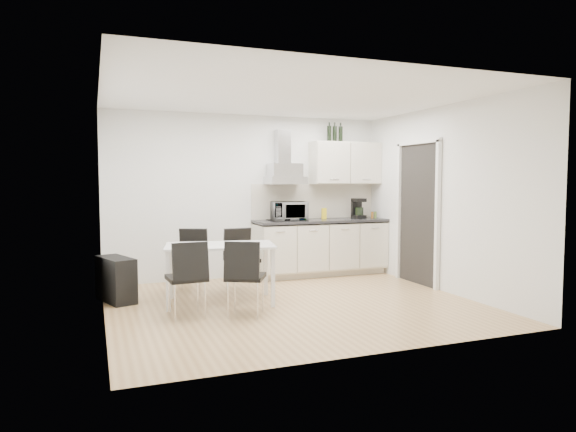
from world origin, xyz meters
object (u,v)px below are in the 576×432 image
Objects in this scene: dining_table at (220,251)px; chair_near_right at (246,278)px; kitchenette at (322,225)px; floor_speaker at (184,273)px; chair_far_left at (190,261)px; guitar_amp at (116,279)px; chair_near_left at (187,279)px; chair_far_right at (242,260)px.

dining_table is 0.75m from chair_near_right.
floor_speaker is (-2.24, 0.17, -0.69)m from kitchenette.
chair_far_left is at bearing 132.93° from chair_near_right.
dining_table is at bearing 133.80° from chair_far_left.
kitchenette reaches higher than guitar_amp.
chair_far_left is 1.00× the size of chair_near_left.
chair_far_left is 1.00× the size of chair_far_right.
floor_speaker is at bearing 108.99° from dining_table.
chair_near_right is at bearing -133.09° from kitchenette.
chair_far_left is 0.82m from floor_speaker.
guitar_amp is (-1.37, 1.25, -0.15)m from chair_near_right.
guitar_amp is 1.41m from floor_speaker.
dining_table is 5.44× the size of floor_speaker.
kitchenette reaches higher than dining_table.
chair_near_left is at bearing -166.74° from chair_near_right.
chair_near_right reaches higher than floor_speaker.
chair_far_left is 3.23× the size of floor_speaker.
chair_far_right reaches higher than guitar_amp.
chair_near_right is (0.13, -0.70, -0.23)m from dining_table.
chair_near_right is 1.18× the size of guitar_amp.
chair_near_right is 2.24m from floor_speaker.
guitar_amp is (-1.68, -0.00, -0.15)m from chair_far_right.
floor_speaker is (-0.21, 1.49, -0.53)m from dining_table.
kitchenette is at bearing 32.59° from chair_near_left.
chair_far_right is 1.19m from floor_speaker.
chair_far_left is at bearing -9.34° from guitar_amp.
chair_far_right is (0.69, -0.18, 0.00)m from chair_far_left.
chair_near_right is at bearing -62.02° from guitar_amp.
chair_far_left is 1.18× the size of guitar_amp.
chair_near_left reaches higher than floor_speaker.
chair_near_left is (-0.27, -1.26, 0.00)m from chair_far_left.
kitchenette is 2.81m from chair_near_right.
kitchenette is at bearing 44.14° from dining_table.
kitchenette is at bearing -140.40° from chair_far_left.
kitchenette is 3.38× the size of guitar_amp.
floor_speaker is (0.31, 2.03, -0.30)m from chair_near_left.
floor_speaker is at bearing -68.06° from chair_far_left.
kitchenette reaches higher than chair_far_left.
chair_far_left is at bearing 119.88° from dining_table.
kitchenette reaches higher than chair_far_right.
dining_table is 0.80m from chair_far_left.
chair_near_right is 1.86m from guitar_amp.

